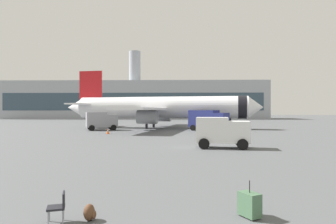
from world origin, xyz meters
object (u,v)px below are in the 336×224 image
Objects in this scene: safety_cone_mid at (237,129)px; cargo_van at (222,131)px; safety_cone_far at (92,125)px; service_truck at (101,120)px; fuel_truck at (208,119)px; airplane_at_gate at (160,108)px; traveller_backpack at (90,213)px; safety_cone_near at (108,131)px; rolling_suitcase at (250,204)px; gate_chair at (59,205)px.

cargo_van is at bearing -104.32° from safety_cone_mid.
safety_cone_far is (-19.90, 31.28, -1.04)m from cargo_van.
fuel_truck reaches higher than service_truck.
airplane_at_gate is 14.35m from safety_cone_mid.
fuel_truck reaches higher than cargo_van.
traveller_backpack is (9.46, -39.37, -1.37)m from service_truck.
safety_cone_far reaches higher than traveller_backpack.
traveller_backpack is at bearing -110.52° from cargo_van.
traveller_backpack is (-11.81, -38.36, -0.14)m from safety_cone_mid.
fuel_truck reaches higher than safety_cone_near.
safety_cone_near is 32.91m from traveller_backpack.
cargo_van is 20.14m from safety_cone_near.
service_truck is 4.80× the size of rolling_suitcase.
rolling_suitcase is 5.55m from gate_chair.
service_truck is at bearing 178.29° from fuel_truck.
safety_cone_far is at bearing 104.70° from gate_chair.
fuel_truck is 13.22× the size of traveller_backpack.
fuel_truck reaches higher than gate_chair.
cargo_van reaches higher than rolling_suitcase.
safety_cone_mid is at bearing -21.33° from safety_cone_far.
airplane_at_gate is at bearing 151.17° from safety_cone_mid.
cargo_van is 16.70m from rolling_suitcase.
service_truck is 7.07× the size of safety_cone_mid.
fuel_truck reaches higher than safety_cone_far.
safety_cone_mid is (5.46, 21.38, -1.08)m from cargo_van.
rolling_suitcase is (-2.78, -38.47, -1.38)m from fuel_truck.
fuel_truck is 39.61m from traveller_backpack.
fuel_truck is at bearing 25.04° from safety_cone_near.
rolling_suitcase is (14.16, -38.98, -1.22)m from service_truck.
safety_cone_near is 0.79× the size of gate_chair.
service_truck is 40.51m from traveller_backpack.
safety_cone_near is 32.95m from gate_chair.
airplane_at_gate is at bearing -13.56° from safety_cone_far.
safety_cone_near is (-14.26, -6.66, -1.44)m from fuel_truck.
airplane_at_gate reaches higher than service_truck.
airplane_at_gate is 32.41× the size of rolling_suitcase.
safety_cone_far is 0.75× the size of rolling_suitcase.
cargo_van is at bearing -76.44° from airplane_at_gate.
cargo_van is at bearing 67.32° from gate_chair.
safety_cone_mid is (4.34, -0.51, -1.40)m from fuel_truck.
service_truck reaches higher than safety_cone_near.
safety_cone_mid is at bearing 72.88° from traveller_backpack.
fuel_truck is at bearing -24.08° from safety_cone_far.
safety_cone_mid is (12.24, -6.74, -3.29)m from airplane_at_gate.
safety_cone_far is 50.10m from gate_chair.
gate_chair is (12.72, -48.46, 0.09)m from safety_cone_far.
safety_cone_mid is 40.58m from gate_chair.
rolling_suitcase is at bearing -100.62° from safety_cone_mid.
cargo_van reaches higher than traveller_backpack.
airplane_at_gate is 7.73× the size of cargo_van.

